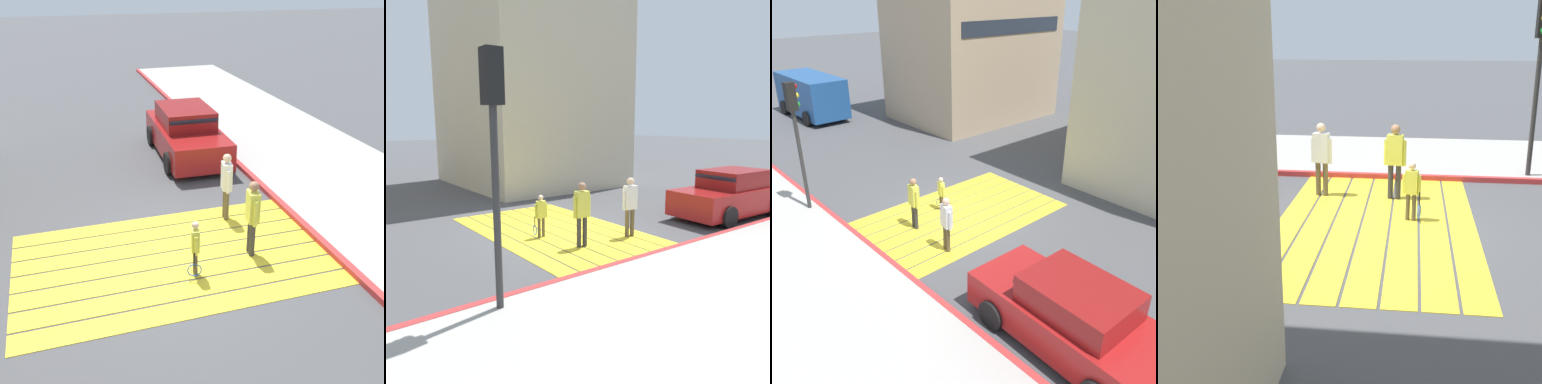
{
  "view_description": "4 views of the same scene",
  "coord_description": "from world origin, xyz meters",
  "views": [
    {
      "loc": [
        2.06,
        7.94,
        5.42
      ],
      "look_at": [
        -0.56,
        -0.46,
        1.25
      ],
      "focal_mm": 43.83,
      "sensor_mm": 36.0,
      "label": 1
    },
    {
      "loc": [
        -9.23,
        6.18,
        3.16
      ],
      "look_at": [
        -0.72,
        -0.27,
        1.23
      ],
      "focal_mm": 36.87,
      "sensor_mm": 36.0,
      "label": 2
    },
    {
      "loc": [
        -8.01,
        -9.28,
        6.68
      ],
      "look_at": [
        -0.22,
        -0.42,
        1.04
      ],
      "focal_mm": 39.73,
      "sensor_mm": 36.0,
      "label": 3
    },
    {
      "loc": [
        9.32,
        0.65,
        3.54
      ],
      "look_at": [
        0.4,
        -0.45,
        0.76
      ],
      "focal_mm": 48.47,
      "sensor_mm": 36.0,
      "label": 4
    }
  ],
  "objects": [
    {
      "name": "ground_plane",
      "position": [
        0.0,
        0.0,
        0.0
      ],
      "size": [
        120.0,
        120.0,
        0.0
      ],
      "primitive_type": "plane",
      "color": "#4C4C4F"
    },
    {
      "name": "crosswalk_stripes",
      "position": [
        0.0,
        -0.0,
        0.01
      ],
      "size": [
        6.4,
        3.8,
        0.01
      ],
      "color": "yellow",
      "rests_on": "ground"
    },
    {
      "name": "curb_painted",
      "position": [
        -3.25,
        0.0,
        0.07
      ],
      "size": [
        0.16,
        40.0,
        0.13
      ],
      "primitive_type": "cube",
      "color": "#BC3333",
      "rests_on": "ground"
    },
    {
      "name": "car_parked_near_curb",
      "position": [
        -2.0,
        -5.71,
        0.73
      ],
      "size": [
        2.09,
        4.35,
        1.57
      ],
      "color": "maroon",
      "rests_on": "ground"
    },
    {
      "name": "pedestrian_adult_lead",
      "position": [
        -1.61,
        0.29,
        0.97
      ],
      "size": [
        0.26,
        0.49,
        1.66
      ],
      "color": "#333338",
      "rests_on": "ground"
    },
    {
      "name": "pedestrian_adult_trailing",
      "position": [
        -1.68,
        -1.34,
        0.96
      ],
      "size": [
        0.26,
        0.48,
        1.65
      ],
      "color": "brown",
      "rests_on": "ground"
    },
    {
      "name": "pedestrian_child_with_racket",
      "position": [
        -0.27,
        0.67,
        0.66
      ],
      "size": [
        0.31,
        0.38,
        1.19
      ],
      "color": "brown",
      "rests_on": "ground"
    }
  ]
}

